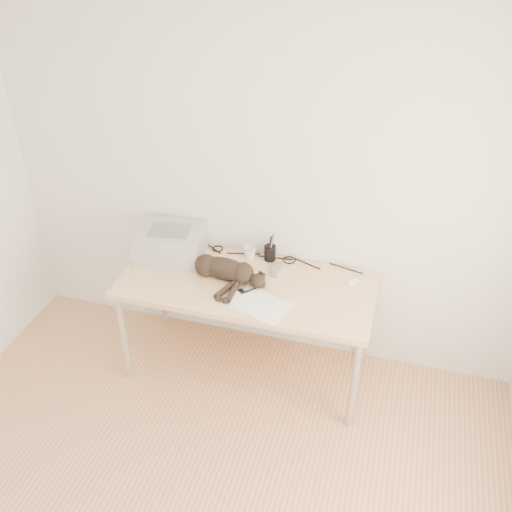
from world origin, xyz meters
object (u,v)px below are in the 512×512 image
(desk, at_px, (251,291))
(pen_cup, at_px, (270,253))
(mouse, at_px, (353,280))
(mug, at_px, (250,253))
(cat, at_px, (223,270))
(printer, at_px, (171,243))

(desk, distance_m, pen_cup, 0.29)
(pen_cup, bearing_deg, mouse, -10.27)
(mug, relative_size, mouse, 0.94)
(mouse, bearing_deg, desk, -146.66)
(pen_cup, bearing_deg, mug, -169.51)
(cat, relative_size, mug, 7.01)
(printer, distance_m, cat, 0.44)
(printer, bearing_deg, cat, -20.15)
(mug, distance_m, pen_cup, 0.13)
(printer, distance_m, mug, 0.53)
(mug, bearing_deg, pen_cup, 10.49)
(cat, distance_m, pen_cup, 0.37)
(desk, bearing_deg, cat, -152.89)
(mug, height_order, pen_cup, pen_cup)
(cat, relative_size, pen_cup, 3.32)
(pen_cup, bearing_deg, desk, -109.66)
(printer, relative_size, cat, 0.74)
(desk, bearing_deg, mug, 108.22)
(mug, distance_m, mouse, 0.70)
(cat, xyz_separation_m, mug, (0.10, 0.26, -0.02))
(printer, relative_size, mouse, 4.86)
(desk, xyz_separation_m, mouse, (0.64, 0.10, 0.15))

